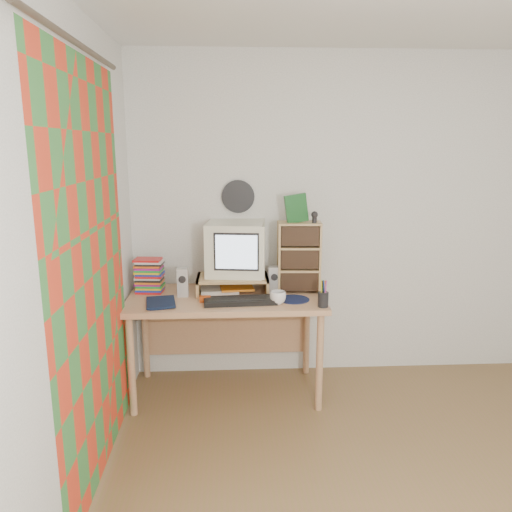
{
  "coord_description": "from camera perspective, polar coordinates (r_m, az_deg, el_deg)",
  "views": [
    {
      "loc": [
        -1.0,
        -2.06,
        1.82
      ],
      "look_at": [
        -0.81,
        1.33,
        1.06
      ],
      "focal_mm": 35.0,
      "sensor_mm": 36.0,
      "label": 1
    }
  ],
  "objects": [
    {
      "name": "keyboard",
      "position": [
        3.44,
        -1.81,
        -5.14
      ],
      "size": [
        0.51,
        0.19,
        0.03
      ],
      "primitive_type": "cube",
      "rotation": [
        0.0,
        0.0,
        0.06
      ],
      "color": "black",
      "rests_on": "desk"
    },
    {
      "name": "crt_monitor",
      "position": [
        3.67,
        -2.3,
        0.81
      ],
      "size": [
        0.46,
        0.46,
        0.39
      ],
      "primitive_type": "cube",
      "rotation": [
        0.0,
        0.0,
        -0.13
      ],
      "color": "silver",
      "rests_on": "monitor_riser"
    },
    {
      "name": "mug",
      "position": [
        3.42,
        2.52,
        -4.77
      ],
      "size": [
        0.11,
        0.11,
        0.09
      ],
      "primitive_type": "imported",
      "rotation": [
        0.0,
        0.0,
        -0.01
      ],
      "color": "white",
      "rests_on": "desk"
    },
    {
      "name": "desk",
      "position": [
        3.71,
        -3.44,
        -6.3
      ],
      "size": [
        1.4,
        0.7,
        0.75
      ],
      "color": "tan",
      "rests_on": "floor"
    },
    {
      "name": "game_box",
      "position": [
        3.6,
        4.63,
        5.45
      ],
      "size": [
        0.16,
        0.05,
        0.2
      ],
      "primitive_type": "cube",
      "rotation": [
        0.0,
        0.0,
        0.13
      ],
      "color": "#175120",
      "rests_on": "cd_rack"
    },
    {
      "name": "back_wall",
      "position": [
        3.98,
        11.5,
        4.2
      ],
      "size": [
        3.5,
        0.0,
        3.5
      ],
      "primitive_type": "plane",
      "rotation": [
        1.57,
        0.0,
        0.0
      ],
      "color": "white",
      "rests_on": "floor"
    },
    {
      "name": "papers",
      "position": [
        3.71,
        -3.45,
        -3.8
      ],
      "size": [
        0.29,
        0.23,
        0.04
      ],
      "primitive_type": null,
      "rotation": [
        0.0,
        0.0,
        0.1
      ],
      "color": "silver",
      "rests_on": "desk"
    },
    {
      "name": "cd_rack",
      "position": [
        3.67,
        4.95,
        -0.13
      ],
      "size": [
        0.32,
        0.18,
        0.52
      ],
      "primitive_type": "cube",
      "rotation": [
        0.0,
        0.0,
        -0.06
      ],
      "color": "tan",
      "rests_on": "desk"
    },
    {
      "name": "diary",
      "position": [
        3.48,
        -12.43,
        -5.13
      ],
      "size": [
        0.26,
        0.21,
        0.05
      ],
      "primitive_type": "imported",
      "rotation": [
        0.0,
        0.0,
        0.16
      ],
      "color": "#0E1933",
      "rests_on": "desk"
    },
    {
      "name": "mousepad",
      "position": [
        3.53,
        4.34,
        -4.96
      ],
      "size": [
        0.24,
        0.24,
        0.0
      ],
      "primitive_type": "cylinder",
      "rotation": [
        0.0,
        0.0,
        -0.09
      ],
      "color": "#101836",
      "rests_on": "desk"
    },
    {
      "name": "dvd_stack",
      "position": [
        3.74,
        -12.08,
        -2.08
      ],
      "size": [
        0.2,
        0.15,
        0.27
      ],
      "primitive_type": null,
      "rotation": [
        0.0,
        0.0,
        -0.1
      ],
      "color": "brown",
      "rests_on": "desk"
    },
    {
      "name": "curtain",
      "position": [
        2.72,
        -18.17,
        -2.19
      ],
      "size": [
        0.0,
        2.2,
        2.2
      ],
      "primitive_type": "plane",
      "rotation": [
        1.57,
        0.0,
        1.57
      ],
      "color": "red",
      "rests_on": "left_wall"
    },
    {
      "name": "webcam",
      "position": [
        3.59,
        6.7,
        4.44
      ],
      "size": [
        0.05,
        0.05,
        0.08
      ],
      "primitive_type": null,
      "rotation": [
        0.0,
        0.0,
        -0.07
      ],
      "color": "black",
      "rests_on": "cd_rack"
    },
    {
      "name": "monitor_riser",
      "position": [
        3.67,
        -2.7,
        -2.73
      ],
      "size": [
        0.52,
        0.3,
        0.12
      ],
      "color": "tan",
      "rests_on": "desk"
    },
    {
      "name": "left_wall",
      "position": [
        2.27,
        -22.39,
        -2.83
      ],
      "size": [
        0.0,
        3.5,
        3.5
      ],
      "primitive_type": "plane",
      "rotation": [
        1.57,
        0.0,
        1.57
      ],
      "color": "white",
      "rests_on": "floor"
    },
    {
      "name": "speaker_right",
      "position": [
        3.66,
        2.05,
        -2.71
      ],
      "size": [
        0.08,
        0.08,
        0.2
      ],
      "primitive_type": "cube",
      "rotation": [
        0.0,
        0.0,
        -0.09
      ],
      "color": "#BBBCC0",
      "rests_on": "desk"
    },
    {
      "name": "pen_cup",
      "position": [
        3.38,
        7.7,
        -4.62
      ],
      "size": [
        0.08,
        0.08,
        0.14
      ],
      "primitive_type": null,
      "rotation": [
        0.0,
        0.0,
        -0.08
      ],
      "color": "black",
      "rests_on": "desk"
    },
    {
      "name": "wall_disc",
      "position": [
        3.81,
        -2.06,
        6.81
      ],
      "size": [
        0.25,
        0.02,
        0.25
      ],
      "primitive_type": "cylinder",
      "rotation": [
        1.57,
        0.0,
        0.0
      ],
      "color": "black",
      "rests_on": "back_wall"
    },
    {
      "name": "speaker_left",
      "position": [
        3.61,
        -8.36,
        -2.97
      ],
      "size": [
        0.08,
        0.08,
        0.21
      ],
      "primitive_type": "cube",
      "rotation": [
        0.0,
        0.0,
        0.02
      ],
      "color": "#BBBCC0",
      "rests_on": "desk"
    },
    {
      "name": "red_box",
      "position": [
        3.49,
        -5.84,
        -4.9
      ],
      "size": [
        0.08,
        0.05,
        0.04
      ],
      "primitive_type": "cube",
      "rotation": [
        0.0,
        0.0,
        0.03
      ],
      "color": "#BB4314",
      "rests_on": "desk"
    }
  ]
}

